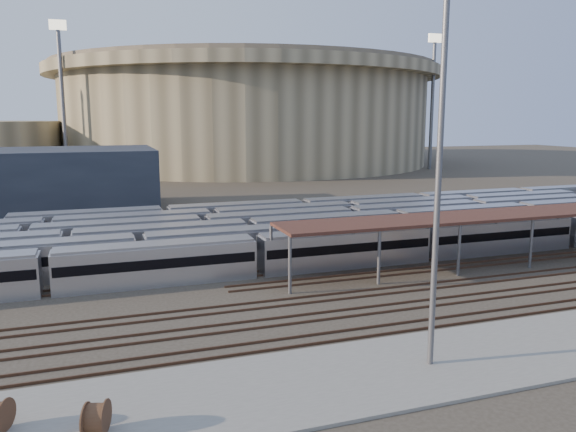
% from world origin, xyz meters
% --- Properties ---
extents(ground, '(420.00, 420.00, 0.00)m').
position_xyz_m(ground, '(0.00, 0.00, 0.00)').
color(ground, '#383026').
rests_on(ground, ground).
extents(apron, '(50.00, 9.00, 0.20)m').
position_xyz_m(apron, '(-5.00, -15.00, 0.10)').
color(apron, gray).
rests_on(apron, ground).
extents(subway_trains, '(128.85, 23.90, 3.60)m').
position_xyz_m(subway_trains, '(-2.84, 18.50, 1.80)').
color(subway_trains, silver).
rests_on(subway_trains, ground).
extents(inspection_shed, '(60.30, 6.00, 5.30)m').
position_xyz_m(inspection_shed, '(22.00, 4.00, 4.98)').
color(inspection_shed, '#5C5D62').
rests_on(inspection_shed, ground).
extents(empty_tracks, '(170.00, 9.62, 0.18)m').
position_xyz_m(empty_tracks, '(0.00, -5.00, 0.09)').
color(empty_tracks, '#4C3323').
rests_on(empty_tracks, ground).
extents(stadium, '(124.00, 124.00, 32.50)m').
position_xyz_m(stadium, '(25.00, 140.00, 16.47)').
color(stadium, '#9A8B68').
rests_on(stadium, ground).
extents(service_building, '(42.00, 20.00, 10.00)m').
position_xyz_m(service_building, '(-35.00, 55.00, 5.00)').
color(service_building, '#1E232D').
rests_on(service_building, ground).
extents(floodlight_0, '(4.00, 1.00, 38.40)m').
position_xyz_m(floodlight_0, '(-30.00, 110.00, 20.65)').
color(floodlight_0, '#5C5D62').
rests_on(floodlight_0, ground).
extents(floodlight_2, '(4.00, 1.00, 38.40)m').
position_xyz_m(floodlight_2, '(70.00, 100.00, 20.65)').
color(floodlight_2, '#5C5D62').
rests_on(floodlight_2, ground).
extents(floodlight_3, '(4.00, 1.00, 38.40)m').
position_xyz_m(floodlight_3, '(-10.00, 160.00, 20.65)').
color(floodlight_3, '#5C5D62').
rests_on(floodlight_3, ground).
extents(cable_reel_west, '(1.37, 1.82, 1.62)m').
position_xyz_m(cable_reel_west, '(-23.98, -16.61, 1.01)').
color(cable_reel_west, brown).
rests_on(cable_reel_west, apron).
extents(yard_light_pole, '(0.80, 0.36, 21.89)m').
position_xyz_m(yard_light_pole, '(-4.64, -15.12, 11.23)').
color(yard_light_pole, '#5C5D62').
rests_on(yard_light_pole, apron).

